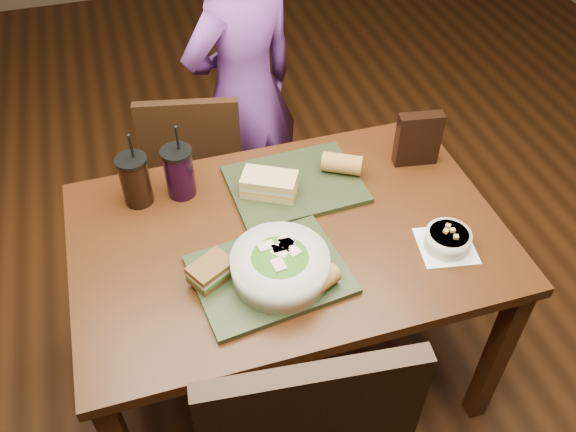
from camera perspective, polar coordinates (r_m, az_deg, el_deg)
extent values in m
plane|color=#381C0B|center=(2.45, 0.00, -13.82)|extent=(6.00, 6.00, 0.00)
cube|color=#3D1D0C|center=(2.16, 18.87, -12.31)|extent=(0.06, 0.06, 0.71)
cube|color=#3D1D0C|center=(2.37, -16.80, -4.90)|extent=(0.06, 0.06, 0.71)
cube|color=#3D1D0C|center=(2.55, 10.50, 0.94)|extent=(0.06, 0.06, 0.71)
cube|color=#3D1D0C|center=(1.87, 0.00, -1.97)|extent=(1.30, 0.85, 0.04)
cube|color=black|center=(2.63, -9.09, 4.04)|extent=(0.45, 0.45, 0.04)
cube|color=black|center=(2.35, -9.00, 5.96)|extent=(0.37, 0.11, 0.45)
cube|color=black|center=(2.65, -11.37, -2.28)|extent=(0.04, 0.04, 0.38)
cube|color=black|center=(2.67, -4.59, -0.86)|extent=(0.04, 0.04, 0.38)
cube|color=black|center=(2.88, -12.33, 2.20)|extent=(0.04, 0.04, 0.38)
cube|color=black|center=(2.90, -6.08, 3.48)|extent=(0.04, 0.04, 0.38)
imported|color=#673084|center=(2.51, -4.12, 11.45)|extent=(0.62, 0.52, 1.44)
cube|color=black|center=(1.73, -1.69, -5.49)|extent=(0.46, 0.37, 0.02)
cube|color=black|center=(2.00, 0.65, 2.99)|extent=(0.43, 0.34, 0.02)
cylinder|color=silver|center=(1.69, -0.74, -4.75)|extent=(0.27, 0.27, 0.08)
ellipsoid|color=#427219|center=(1.67, -0.75, -4.40)|extent=(0.22, 0.22, 0.07)
cube|color=beige|center=(1.66, 0.43, -3.26)|extent=(0.05, 0.05, 0.01)
cube|color=beige|center=(1.68, -0.19, -2.57)|extent=(0.05, 0.03, 0.01)
cube|color=beige|center=(1.67, -0.74, -3.05)|extent=(0.05, 0.03, 0.01)
cube|color=beige|center=(1.69, -0.22, -2.43)|extent=(0.05, 0.06, 0.01)
cube|color=beige|center=(1.67, -2.05, -2.87)|extent=(0.05, 0.04, 0.01)
cube|color=beige|center=(1.66, -0.76, -3.44)|extent=(0.05, 0.05, 0.01)
cube|color=beige|center=(1.63, -0.89, -4.62)|extent=(0.04, 0.05, 0.01)
cube|color=white|center=(1.87, 14.56, -2.74)|extent=(0.19, 0.19, 0.00)
cylinder|color=silver|center=(1.85, 14.72, -2.14)|extent=(0.13, 0.13, 0.05)
cylinder|color=black|center=(1.84, 14.83, -1.70)|extent=(0.12, 0.12, 0.01)
cube|color=#B28947|center=(1.82, 15.46, -1.90)|extent=(0.02, 0.02, 0.01)
cube|color=#B28947|center=(1.83, 14.56, -1.38)|extent=(0.02, 0.02, 0.01)
cube|color=#B28947|center=(1.85, 14.75, -0.91)|extent=(0.02, 0.02, 0.01)
cube|color=#B28947|center=(1.84, 15.16, -1.30)|extent=(0.02, 0.02, 0.01)
cube|color=#593819|center=(1.72, -7.16, -5.57)|extent=(0.14, 0.13, 0.02)
cube|color=#3F721E|center=(1.71, -7.20, -5.28)|extent=(0.14, 0.13, 0.01)
cube|color=beige|center=(1.70, -7.24, -5.02)|extent=(0.14, 0.13, 0.01)
cube|color=#593819|center=(1.69, -7.28, -4.70)|extent=(0.14, 0.13, 0.02)
cube|color=tan|center=(1.95, -1.75, 2.50)|extent=(0.20, 0.16, 0.02)
cube|color=orange|center=(1.94, -1.76, 2.84)|extent=(0.20, 0.16, 0.01)
cube|color=beige|center=(1.93, -1.77, 3.06)|extent=(0.20, 0.16, 0.01)
cube|color=tan|center=(1.92, -1.78, 3.48)|extent=(0.20, 0.16, 0.02)
cylinder|color=#AD7533|center=(1.67, 2.87, -6.20)|extent=(0.13, 0.10, 0.06)
cylinder|color=#AD7533|center=(2.02, 5.07, 4.91)|extent=(0.15, 0.12, 0.07)
cylinder|color=black|center=(1.96, -14.07, 3.16)|extent=(0.09, 0.09, 0.16)
cylinder|color=black|center=(1.91, -14.52, 5.10)|extent=(0.10, 0.10, 0.01)
cylinder|color=black|center=(1.88, -14.45, 6.27)|extent=(0.01, 0.03, 0.10)
cylinder|color=black|center=(1.96, -10.12, 3.94)|extent=(0.09, 0.09, 0.16)
cylinder|color=black|center=(1.91, -10.44, 5.92)|extent=(0.10, 0.10, 0.01)
cylinder|color=black|center=(1.88, -10.31, 7.11)|extent=(0.01, 0.03, 0.11)
cube|color=black|center=(2.09, 12.06, 7.05)|extent=(0.15, 0.07, 0.19)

